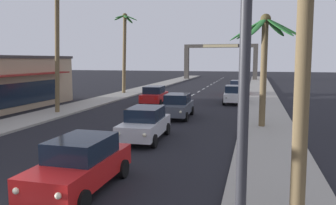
{
  "coord_description": "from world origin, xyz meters",
  "views": [
    {
      "loc": [
        7.01,
        -6.52,
        4.14
      ],
      "look_at": [
        3.23,
        8.0,
        2.2
      ],
      "focal_mm": 35.91,
      "sensor_mm": 36.0,
      "label": 1
    }
  ],
  "objects_px": {
    "sedan_lead_at_stop_bar": "(81,164)",
    "town_gateway_arch": "(220,57)",
    "sedan_fifth_in_queue": "(177,106)",
    "palm_left_third": "(125,43)",
    "sedan_third_in_queue": "(145,123)",
    "sedan_parked_mid_kerb": "(234,94)",
    "sedan_parked_nearest_kerb": "(238,87)",
    "palm_right_second": "(264,47)",
    "palm_left_second": "(57,11)",
    "sedan_oncoming_far": "(154,95)"
  },
  "relations": [
    {
      "from": "sedan_fifth_in_queue",
      "to": "sedan_parked_mid_kerb",
      "type": "bearing_deg",
      "value": 68.88
    },
    {
      "from": "palm_left_third",
      "to": "palm_left_second",
      "type": "bearing_deg",
      "value": -86.74
    },
    {
      "from": "sedan_lead_at_stop_bar",
      "to": "palm_left_third",
      "type": "height_order",
      "value": "palm_left_third"
    },
    {
      "from": "palm_left_second",
      "to": "palm_left_third",
      "type": "height_order",
      "value": "palm_left_second"
    },
    {
      "from": "sedan_third_in_queue",
      "to": "sedan_lead_at_stop_bar",
      "type": "bearing_deg",
      "value": -88.63
    },
    {
      "from": "sedan_fifth_in_queue",
      "to": "town_gateway_arch",
      "type": "xyz_separation_m",
      "value": [
        -1.69,
        45.66,
        3.73
      ]
    },
    {
      "from": "sedan_lead_at_stop_bar",
      "to": "town_gateway_arch",
      "type": "xyz_separation_m",
      "value": [
        -1.74,
        59.48,
        3.73
      ]
    },
    {
      "from": "sedan_lead_at_stop_bar",
      "to": "town_gateway_arch",
      "type": "bearing_deg",
      "value": 91.67
    },
    {
      "from": "sedan_third_in_queue",
      "to": "sedan_parked_nearest_kerb",
      "type": "xyz_separation_m",
      "value": [
        3.48,
        23.81,
        0.0
      ]
    },
    {
      "from": "sedan_third_in_queue",
      "to": "sedan_parked_mid_kerb",
      "type": "xyz_separation_m",
      "value": [
        3.54,
        15.78,
        0.0
      ]
    },
    {
      "from": "sedan_parked_nearest_kerb",
      "to": "palm_left_third",
      "type": "distance_m",
      "value": 14.35
    },
    {
      "from": "sedan_oncoming_far",
      "to": "sedan_parked_nearest_kerb",
      "type": "distance_m",
      "value": 12.66
    },
    {
      "from": "sedan_lead_at_stop_bar",
      "to": "sedan_fifth_in_queue",
      "type": "bearing_deg",
      "value": 90.21
    },
    {
      "from": "palm_left_third",
      "to": "sedan_lead_at_stop_bar",
      "type": "bearing_deg",
      "value": -70.87
    },
    {
      "from": "palm_right_second",
      "to": "sedan_third_in_queue",
      "type": "bearing_deg",
      "value": -142.09
    },
    {
      "from": "sedan_third_in_queue",
      "to": "sedan_fifth_in_queue",
      "type": "bearing_deg",
      "value": 89.04
    },
    {
      "from": "sedan_oncoming_far",
      "to": "town_gateway_arch",
      "type": "relative_size",
      "value": 0.31
    },
    {
      "from": "sedan_parked_nearest_kerb",
      "to": "palm_right_second",
      "type": "distance_m",
      "value": 19.78
    },
    {
      "from": "palm_left_second",
      "to": "palm_right_second",
      "type": "xyz_separation_m",
      "value": [
        14.68,
        -1.64,
        -2.81
      ]
    },
    {
      "from": "sedan_third_in_queue",
      "to": "palm_right_second",
      "type": "height_order",
      "value": "palm_right_second"
    },
    {
      "from": "sedan_parked_mid_kerb",
      "to": "town_gateway_arch",
      "type": "bearing_deg",
      "value": 97.91
    },
    {
      "from": "sedan_oncoming_far",
      "to": "palm_right_second",
      "type": "relative_size",
      "value": 0.67
    },
    {
      "from": "sedan_fifth_in_queue",
      "to": "palm_left_third",
      "type": "bearing_deg",
      "value": 123.95
    },
    {
      "from": "sedan_fifth_in_queue",
      "to": "palm_left_second",
      "type": "height_order",
      "value": "palm_left_second"
    },
    {
      "from": "sedan_lead_at_stop_bar",
      "to": "sedan_parked_mid_kerb",
      "type": "xyz_separation_m",
      "value": [
        3.37,
        22.69,
        0.0
      ]
    },
    {
      "from": "palm_left_third",
      "to": "sedan_parked_nearest_kerb",
      "type": "bearing_deg",
      "value": 10.14
    },
    {
      "from": "sedan_oncoming_far",
      "to": "sedan_parked_nearest_kerb",
      "type": "xyz_separation_m",
      "value": [
        7.03,
        10.52,
        0.0
      ]
    },
    {
      "from": "sedan_oncoming_far",
      "to": "sedan_parked_nearest_kerb",
      "type": "height_order",
      "value": "same"
    },
    {
      "from": "sedan_parked_mid_kerb",
      "to": "sedan_parked_nearest_kerb",
      "type": "bearing_deg",
      "value": 90.39
    },
    {
      "from": "sedan_lead_at_stop_bar",
      "to": "sedan_parked_mid_kerb",
      "type": "distance_m",
      "value": 22.93
    },
    {
      "from": "sedan_parked_nearest_kerb",
      "to": "palm_left_third",
      "type": "height_order",
      "value": "palm_left_third"
    },
    {
      "from": "sedan_lead_at_stop_bar",
      "to": "town_gateway_arch",
      "type": "distance_m",
      "value": 59.62
    },
    {
      "from": "sedan_parked_nearest_kerb",
      "to": "town_gateway_arch",
      "type": "relative_size",
      "value": 0.3
    },
    {
      "from": "sedan_third_in_queue",
      "to": "palm_left_second",
      "type": "bearing_deg",
      "value": 144.79
    },
    {
      "from": "sedan_lead_at_stop_bar",
      "to": "sedan_third_in_queue",
      "type": "bearing_deg",
      "value": 91.37
    },
    {
      "from": "sedan_third_in_queue",
      "to": "sedan_parked_mid_kerb",
      "type": "height_order",
      "value": "same"
    },
    {
      "from": "palm_left_third",
      "to": "sedan_oncoming_far",
      "type": "bearing_deg",
      "value": -53.12
    },
    {
      "from": "sedan_fifth_in_queue",
      "to": "town_gateway_arch",
      "type": "height_order",
      "value": "town_gateway_arch"
    },
    {
      "from": "palm_left_third",
      "to": "sedan_fifth_in_queue",
      "type": "bearing_deg",
      "value": -56.05
    },
    {
      "from": "sedan_lead_at_stop_bar",
      "to": "palm_left_second",
      "type": "height_order",
      "value": "palm_left_second"
    },
    {
      "from": "sedan_parked_mid_kerb",
      "to": "palm_right_second",
      "type": "height_order",
      "value": "palm_right_second"
    },
    {
      "from": "sedan_oncoming_far",
      "to": "palm_right_second",
      "type": "xyz_separation_m",
      "value": [
        9.42,
        -8.71,
        3.97
      ]
    },
    {
      "from": "sedan_fifth_in_queue",
      "to": "sedan_parked_mid_kerb",
      "type": "relative_size",
      "value": 1.0
    },
    {
      "from": "town_gateway_arch",
      "to": "sedan_lead_at_stop_bar",
      "type": "bearing_deg",
      "value": -88.33
    },
    {
      "from": "sedan_lead_at_stop_bar",
      "to": "palm_left_second",
      "type": "bearing_deg",
      "value": 124.35
    },
    {
      "from": "palm_left_second",
      "to": "sedan_parked_mid_kerb",
      "type": "bearing_deg",
      "value": 37.76
    },
    {
      "from": "palm_left_third",
      "to": "sedan_parked_mid_kerb",
      "type": "bearing_deg",
      "value": -23.25
    },
    {
      "from": "palm_left_second",
      "to": "sedan_fifth_in_queue",
      "type": "bearing_deg",
      "value": 4.46
    },
    {
      "from": "sedan_third_in_queue",
      "to": "palm_left_second",
      "type": "xyz_separation_m",
      "value": [
        -8.81,
        6.21,
        6.79
      ]
    },
    {
      "from": "palm_left_second",
      "to": "palm_left_third",
      "type": "bearing_deg",
      "value": 93.26
    }
  ]
}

